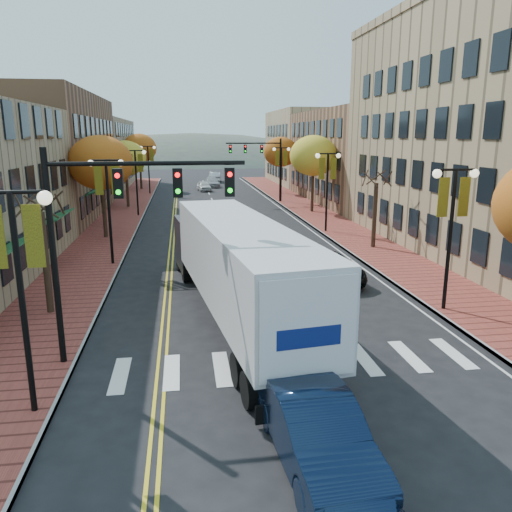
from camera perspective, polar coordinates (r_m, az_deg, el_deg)
name	(u,v)px	position (r m, az deg, el deg)	size (l,w,h in m)	color
ground	(306,394)	(15.12, 5.75, -15.47)	(200.00, 200.00, 0.00)	black
sidewalk_left	(120,219)	(46.22, -15.30, 4.11)	(4.00, 85.00, 0.15)	brown
sidewalk_right	(316,214)	(47.50, 6.85, 4.75)	(4.00, 85.00, 0.15)	brown
building_left_mid	(30,156)	(50.70, -24.38, 10.37)	(12.00, 24.00, 11.00)	brown
building_left_far	(83,154)	(75.09, -19.17, 10.93)	(12.00, 26.00, 9.50)	#9E8966
building_right_mid	(377,156)	(59.03, 13.64, 10.99)	(15.00, 24.00, 10.00)	brown
building_right_far	(323,147)	(79.86, 7.71, 12.20)	(15.00, 20.00, 11.00)	#9E8966
tree_left_a	(46,263)	(22.14, -22.88, -0.75)	(0.28, 0.28, 4.20)	#382619
tree_left_b	(101,163)	(37.27, -17.33, 10.12)	(4.48, 4.48, 7.21)	#382619
tree_left_c	(125,158)	(53.14, -14.70, 10.74)	(4.16, 4.16, 6.69)	#382619
tree_left_d	(139,148)	(71.04, -13.19, 11.89)	(4.61, 4.61, 7.42)	#382619
tree_right_b	(375,215)	(33.56, 13.40, 4.55)	(0.28, 0.28, 4.20)	#382619
tree_right_c	(313,156)	(48.43, 6.57, 11.31)	(4.48, 4.48, 7.21)	#382619
tree_right_d	(281,152)	(64.03, 2.84, 11.79)	(4.35, 4.35, 7.00)	#382619
lamp_left_a	(17,261)	(13.79, -25.62, -0.49)	(1.96, 0.36, 6.05)	black
lamp_left_b	(108,191)	(29.25, -16.58, 7.10)	(1.96, 0.36, 6.05)	black
lamp_left_c	(136,170)	(47.07, -13.57, 9.56)	(1.96, 0.36, 6.05)	black
lamp_left_d	(148,160)	(64.99, -12.21, 10.65)	(1.96, 0.36, 6.05)	black
lamp_right_a	(452,212)	(21.91, 21.52, 4.70)	(1.96, 0.36, 6.05)	black
lamp_right_b	(327,177)	(38.48, 8.17, 8.96)	(1.96, 0.36, 6.05)	black
lamp_right_c	(281,164)	(55.94, 2.90, 10.50)	(1.96, 0.36, 6.05)	black
traffic_mast_near	(114,215)	(16.11, -15.87, 4.50)	(6.10, 0.35, 7.00)	black
traffic_mast_far	(263,158)	(55.55, 0.83, 11.14)	(6.10, 0.34, 7.00)	black
semi_truck	(233,261)	(19.96, -2.70, -0.53)	(4.82, 17.03, 4.21)	black
navy_sedan	(317,431)	(12.03, 6.98, -19.26)	(1.75, 5.01, 1.65)	black
black_suv	(331,268)	(25.97, 8.52, -1.32)	(2.34, 5.06, 1.41)	black
car_far_white	(204,186)	(68.34, -5.97, 7.96)	(1.56, 3.87, 1.32)	silver
car_far_silver	(212,182)	(73.62, -5.06, 8.40)	(1.90, 4.67, 1.35)	#9A99A0
car_far_oncoming	(215,177)	(81.17, -4.68, 8.98)	(1.71, 4.90, 1.61)	#B4B6BD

